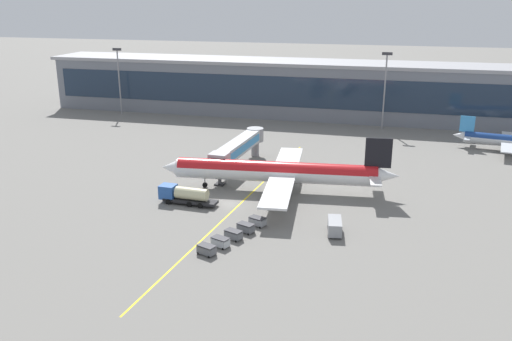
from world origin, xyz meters
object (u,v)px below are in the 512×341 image
object	(u,v)px
crew_van	(335,225)
baggage_cart_1	(220,242)
commuter_jet_far	(512,141)
baggage_cart_2	(233,235)
baggage_cart_3	(246,228)
baggage_cart_4	(257,221)
main_airliner	(277,172)
fuel_tanker	(184,195)
baggage_cart_0	(207,250)

from	to	relation	value
crew_van	baggage_cart_1	size ratio (longest dim) A/B	1.74
baggage_cart_1	commuter_jet_far	xyz separation A→B (m)	(51.56, 68.00, 1.80)
baggage_cart_2	baggage_cart_3	xyz separation A→B (m)	(1.13, 2.99, 0.00)
baggage_cart_4	commuter_jet_far	bearing A→B (deg)	50.78
baggage_cart_3	crew_van	bearing A→B (deg)	13.47
main_airliner	baggage_cart_2	bearing A→B (deg)	-94.33
commuter_jet_far	baggage_cart_3	bearing A→B (deg)	-128.49
main_airliner	fuel_tanker	size ratio (longest dim) A/B	4.20
commuter_jet_far	fuel_tanker	bearing A→B (deg)	-140.20
crew_van	fuel_tanker	bearing A→B (deg)	168.06
crew_van	main_airliner	bearing A→B (deg)	128.03
fuel_tanker	baggage_cart_3	xyz separation A→B (m)	(14.12, -9.16, -0.96)
baggage_cart_0	baggage_cart_2	size ratio (longest dim) A/B	1.00
main_airliner	baggage_cart_4	bearing A→B (deg)	-88.28
commuter_jet_far	baggage_cart_1	bearing A→B (deg)	-127.17
baggage_cart_0	baggage_cart_4	bearing A→B (deg)	69.36
baggage_cart_3	main_airliner	bearing A→B (deg)	88.24
fuel_tanker	baggage_cart_4	bearing A→B (deg)	-22.03
baggage_cart_0	baggage_cart_4	xyz separation A→B (m)	(4.51, 11.98, 0.00)
main_airliner	fuel_tanker	xyz separation A→B (m)	(-14.74, -10.84, -2.18)
baggage_cart_0	baggage_cart_4	world-z (taller)	same
main_airliner	baggage_cart_3	world-z (taller)	main_airliner
baggage_cart_0	commuter_jet_far	bearing A→B (deg)	53.42
fuel_tanker	baggage_cart_4	xyz separation A→B (m)	(15.25, -6.17, -0.96)
baggage_cart_0	main_airliner	bearing A→B (deg)	82.15
baggage_cart_1	baggage_cart_3	bearing A→B (deg)	69.36
main_airliner	baggage_cart_4	world-z (taller)	main_airliner
fuel_tanker	baggage_cart_1	world-z (taller)	fuel_tanker
crew_van	commuter_jet_far	size ratio (longest dim) A/B	0.19
baggage_cart_1	baggage_cart_4	size ratio (longest dim) A/B	1.00
baggage_cart_2	commuter_jet_far	world-z (taller)	commuter_jet_far
baggage_cart_2	baggage_cart_4	distance (m)	6.40
crew_van	baggage_cart_0	world-z (taller)	crew_van
fuel_tanker	crew_van	distance (m)	28.44
baggage_cart_1	baggage_cart_4	bearing A→B (deg)	69.36
baggage_cart_2	baggage_cart_4	bearing A→B (deg)	69.36
main_airliner	crew_van	world-z (taller)	main_airliner
fuel_tanker	baggage_cart_1	xyz separation A→B (m)	(11.87, -15.15, -0.96)
baggage_cart_2	crew_van	bearing A→B (deg)	22.94
baggage_cart_0	commuter_jet_far	world-z (taller)	commuter_jet_far
baggage_cart_0	baggage_cart_3	xyz separation A→B (m)	(3.38, 8.98, 0.00)
baggage_cart_4	commuter_jet_far	distance (m)	76.21
fuel_tanker	baggage_cart_0	world-z (taller)	fuel_tanker
main_airliner	crew_van	bearing A→B (deg)	-51.97
baggage_cart_4	baggage_cart_2	bearing A→B (deg)	-110.64
main_airliner	baggage_cart_2	world-z (taller)	main_airliner
main_airliner	commuter_jet_far	xyz separation A→B (m)	(48.69, 42.00, -1.34)
commuter_jet_far	baggage_cart_2	bearing A→B (deg)	-127.80
main_airliner	baggage_cart_0	bearing A→B (deg)	-97.85
baggage_cart_1	baggage_cart_2	size ratio (longest dim) A/B	1.00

